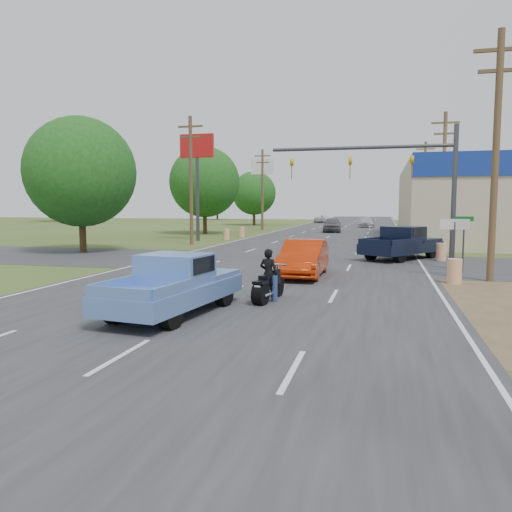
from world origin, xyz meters
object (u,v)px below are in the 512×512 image
(rider, at_px, (268,277))
(distant_car_grey, at_px, (332,225))
(distant_car_silver, at_px, (366,222))
(motorcycle, at_px, (268,286))
(blue_pickup, at_px, (176,283))
(navy_pickup, at_px, (403,243))
(red_convertible, at_px, (304,259))
(distant_car_white, at_px, (323,219))

(rider, height_order, distant_car_grey, distant_car_grey)
(rider, height_order, distant_car_silver, rider)
(motorcycle, height_order, blue_pickup, blue_pickup)
(rider, relative_size, distant_car_silver, 0.32)
(motorcycle, relative_size, distant_car_grey, 0.46)
(navy_pickup, height_order, distant_car_grey, navy_pickup)
(red_convertible, distance_m, rider, 5.96)
(rider, bearing_deg, distant_car_white, -75.10)
(red_convertible, bearing_deg, distant_car_white, 95.88)
(red_convertible, bearing_deg, navy_pickup, 61.87)
(distant_car_white, bearing_deg, navy_pickup, 105.47)
(red_convertible, relative_size, rider, 2.97)
(rider, distance_m, distant_car_grey, 42.67)
(red_convertible, distance_m, distant_car_silver, 51.05)
(blue_pickup, relative_size, distant_car_silver, 1.08)
(rider, height_order, blue_pickup, blue_pickup)
(blue_pickup, height_order, navy_pickup, navy_pickup)
(red_convertible, height_order, motorcycle, red_convertible)
(blue_pickup, bearing_deg, distant_car_grey, 97.18)
(red_convertible, bearing_deg, rider, -92.30)
(red_convertible, distance_m, distant_car_white, 67.97)
(blue_pickup, distance_m, distant_car_white, 76.08)
(motorcycle, xyz_separation_m, distant_car_white, (-6.86, 73.61, 0.17))
(rider, bearing_deg, blue_pickup, 57.00)
(distant_car_silver, bearing_deg, navy_pickup, -83.93)
(navy_pickup, bearing_deg, rider, -75.22)
(distant_car_white, bearing_deg, rider, 99.72)
(rider, height_order, distant_car_white, rider)
(distant_car_white, bearing_deg, distant_car_grey, 103.08)
(distant_car_white, bearing_deg, blue_pickup, 97.91)
(red_convertible, xyz_separation_m, rider, (-0.23, -5.95, 0.02))
(red_convertible, relative_size, navy_pickup, 0.81)
(distant_car_grey, xyz_separation_m, distant_car_silver, (3.43, 14.37, -0.11))
(red_convertible, distance_m, navy_pickup, 9.58)
(navy_pickup, distance_m, distant_car_white, 60.27)
(navy_pickup, bearing_deg, distant_car_grey, 136.60)
(navy_pickup, bearing_deg, motorcycle, -75.19)
(motorcycle, bearing_deg, rider, 90.00)
(motorcycle, bearing_deg, distant_car_grey, 102.41)
(distant_car_white, bearing_deg, distant_car_silver, 120.62)
(red_convertible, xyz_separation_m, distant_car_silver, (1.07, 51.03, -0.07))
(distant_car_grey, bearing_deg, navy_pickup, -80.05)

